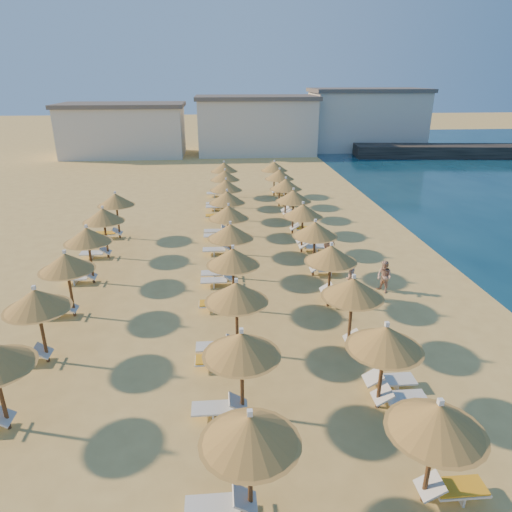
{
  "coord_description": "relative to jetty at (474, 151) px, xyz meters",
  "views": [
    {
      "loc": [
        -2.75,
        -17.23,
        9.78
      ],
      "look_at": [
        -0.98,
        4.0,
        1.3
      ],
      "focal_mm": 32.0,
      "sensor_mm": 36.0,
      "label": 1
    }
  ],
  "objects": [
    {
      "name": "hotel_blocks",
      "position": [
        -26.67,
        6.25,
        2.95
      ],
      "size": [
        48.15,
        11.32,
        8.1
      ],
      "color": "beige",
      "rests_on": "ground"
    },
    {
      "name": "beachgoer_a",
      "position": [
        -26.56,
        -37.54,
        0.17
      ],
      "size": [
        0.54,
        0.74,
        1.85
      ],
      "primitive_type": "imported",
      "rotation": [
        0.0,
        0.0,
        -1.73
      ],
      "color": "tan",
      "rests_on": "ground"
    },
    {
      "name": "loungers",
      "position": [
        -31.36,
        -35.09,
        -0.41
      ],
      "size": [
        14.32,
        35.71,
        0.66
      ],
      "color": "white",
      "rests_on": "ground"
    },
    {
      "name": "parasol_row_east",
      "position": [
        -27.74,
        -34.8,
        1.74
      ],
      "size": [
        2.33,
        36.49,
        3.07
      ],
      "color": "brown",
      "rests_on": "ground"
    },
    {
      "name": "jetty",
      "position": [
        0.0,
        0.0,
        0.0
      ],
      "size": [
        30.25,
        6.92,
        1.5
      ],
      "primitive_type": "cube",
      "rotation": [
        0.0,
        0.0,
        -0.1
      ],
      "color": "black",
      "rests_on": "ground"
    },
    {
      "name": "parasol_row_west",
      "position": [
        -32.01,
        -34.8,
        1.74
      ],
      "size": [
        2.33,
        36.49,
        3.07
      ],
      "color": "brown",
      "rests_on": "ground"
    },
    {
      "name": "ground",
      "position": [
        -29.78,
        -39.09,
        -0.75
      ],
      "size": [
        220.0,
        220.0,
        0.0
      ],
      "primitive_type": "plane",
      "color": "#E5BB64",
      "rests_on": "ground"
    },
    {
      "name": "beachgoer_b",
      "position": [
        -24.76,
        -37.01,
        0.04
      ],
      "size": [
        0.9,
        0.96,
        1.58
      ],
      "primitive_type": "imported",
      "rotation": [
        0.0,
        0.0,
        -1.06
      ],
      "color": "tan",
      "rests_on": "ground"
    },
    {
      "name": "beachgoer_c",
      "position": [
        -26.45,
        -32.31,
        0.07
      ],
      "size": [
        1.01,
        0.88,
        1.64
      ],
      "primitive_type": "imported",
      "rotation": [
        0.0,
        0.0,
        -0.61
      ],
      "color": "tan",
      "rests_on": "ground"
    },
    {
      "name": "parasol_row_inland",
      "position": [
        -38.96,
        -36.5,
        1.74
      ],
      "size": [
        2.33,
        19.41,
        3.07
      ],
      "color": "brown",
      "rests_on": "ground"
    }
  ]
}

